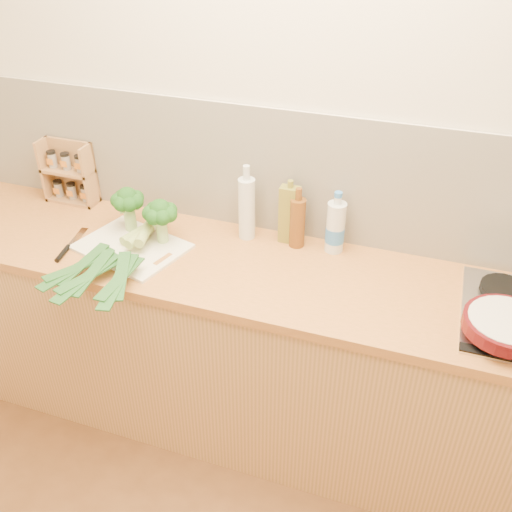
{
  "coord_description": "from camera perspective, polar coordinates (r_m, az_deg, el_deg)",
  "views": [
    {
      "loc": [
        0.55,
        -0.54,
        2.19
      ],
      "look_at": [
        -0.01,
        1.1,
        1.02
      ],
      "focal_mm": 40.0,
      "sensor_mm": 36.0,
      "label": 1
    }
  ],
  "objects": [
    {
      "name": "oil_tin",
      "position": [
        2.34,
        3.35,
        4.19
      ],
      "size": [
        0.08,
        0.05,
        0.28
      ],
      "color": "olive",
      "rests_on": "counter"
    },
    {
      "name": "glass_bottle",
      "position": [
        2.36,
        -0.93,
        4.87
      ],
      "size": [
        0.07,
        0.07,
        0.33
      ],
      "color": "silver",
      "rests_on": "counter"
    },
    {
      "name": "leek_mid",
      "position": [
        2.33,
        -12.68,
        1.07
      ],
      "size": [
        0.15,
        0.68,
        0.04
      ],
      "rotation": [
        0.0,
        0.0,
        -0.13
      ],
      "color": "white",
      "rests_on": "chopping_board"
    },
    {
      "name": "broccoli_left",
      "position": [
        2.45,
        -12.71,
        5.38
      ],
      "size": [
        0.14,
        0.14,
        0.2
      ],
      "color": "#94B96C",
      "rests_on": "chopping_board"
    },
    {
      "name": "room_shell",
      "position": [
        2.33,
        3.4,
        8.1
      ],
      "size": [
        3.5,
        3.5,
        3.5
      ],
      "color": "beige",
      "rests_on": "ground"
    },
    {
      "name": "counter",
      "position": [
        2.52,
        0.99,
        -9.63
      ],
      "size": [
        3.2,
        0.62,
        0.9
      ],
      "color": "tan",
      "rests_on": "ground"
    },
    {
      "name": "leek_front",
      "position": [
        2.38,
        -13.55,
        1.19
      ],
      "size": [
        0.24,
        0.61,
        0.04
      ],
      "rotation": [
        0.0,
        0.0,
        -0.31
      ],
      "color": "white",
      "rests_on": "chopping_board"
    },
    {
      "name": "chefs_knife",
      "position": [
        2.45,
        -18.43,
        0.63
      ],
      "size": [
        0.07,
        0.27,
        0.02
      ],
      "rotation": [
        0.0,
        0.0,
        0.16
      ],
      "color": "silver",
      "rests_on": "counter"
    },
    {
      "name": "water_bottle",
      "position": [
        2.31,
        7.93,
        2.74
      ],
      "size": [
        0.08,
        0.08,
        0.25
      ],
      "color": "silver",
      "rests_on": "counter"
    },
    {
      "name": "spice_rack",
      "position": [
        2.79,
        -18.04,
        7.69
      ],
      "size": [
        0.24,
        0.1,
        0.29
      ],
      "color": "#B4784D",
      "rests_on": "counter"
    },
    {
      "name": "leek_back",
      "position": [
        2.3,
        -11.61,
        1.28
      ],
      "size": [
        0.2,
        0.69,
        0.04
      ],
      "rotation": [
        0.0,
        0.0,
        0.21
      ],
      "color": "white",
      "rests_on": "chopping_board"
    },
    {
      "name": "amber_bottle",
      "position": [
        2.32,
        4.16,
        3.42
      ],
      "size": [
        0.06,
        0.06,
        0.26
      ],
      "color": "brown",
      "rests_on": "counter"
    },
    {
      "name": "chopping_board",
      "position": [
        2.4,
        -12.31,
        0.9
      ],
      "size": [
        0.49,
        0.41,
        0.01
      ],
      "primitive_type": "cube",
      "rotation": [
        0.0,
        0.0,
        -0.28
      ],
      "color": "#EEE7CF",
      "rests_on": "counter"
    },
    {
      "name": "broccoli_right",
      "position": [
        2.34,
        -9.56,
        4.22
      ],
      "size": [
        0.14,
        0.14,
        0.19
      ],
      "color": "#94B96C",
      "rests_on": "chopping_board"
    },
    {
      "name": "skillet",
      "position": [
        2.04,
        23.84,
        -6.35
      ],
      "size": [
        0.39,
        0.28,
        0.05
      ],
      "rotation": [
        0.0,
        0.0,
        -0.42
      ],
      "color": "#4E0D10",
      "rests_on": "gas_hob"
    }
  ]
}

